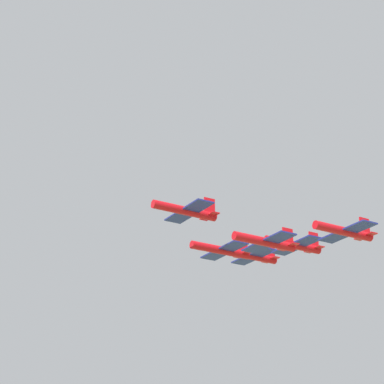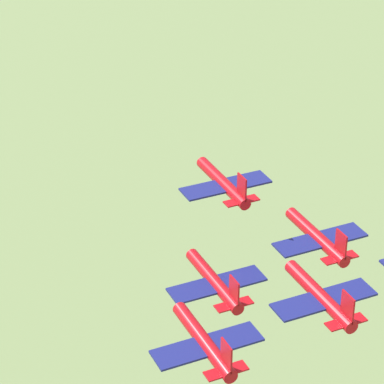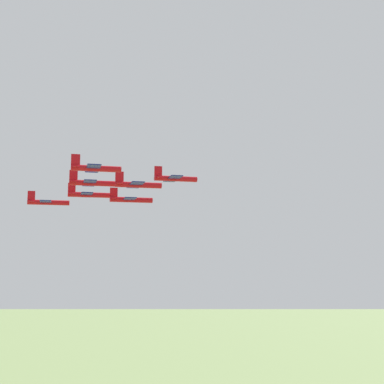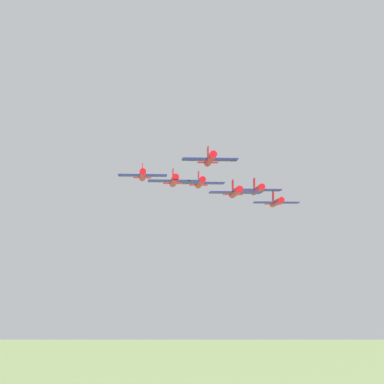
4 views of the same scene
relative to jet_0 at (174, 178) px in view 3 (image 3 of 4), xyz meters
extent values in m
cylinder|color=#B20C14|center=(0.44, 0.03, -0.05)|extent=(10.99, 2.01, 1.34)
cube|color=navy|center=(-0.29, -0.02, -0.05)|extent=(3.54, 10.36, 0.22)
cube|color=#B20C14|center=(-4.05, -0.25, 1.62)|extent=(1.95, 0.29, 2.67)
cube|color=#B20C14|center=(-4.05, -0.25, -0.05)|extent=(1.57, 3.96, 0.15)
cylinder|color=#B20C14|center=(-10.23, 5.44, -5.01)|extent=(10.99, 2.01, 1.34)
cube|color=navy|center=(-10.96, 5.39, -5.01)|extent=(3.54, 10.36, 0.22)
cube|color=#B20C14|center=(-14.72, 5.16, -3.34)|extent=(1.95, 0.29, 2.67)
cube|color=#B20C14|center=(-14.72, 5.16, -5.01)|extent=(1.57, 3.96, 0.15)
cylinder|color=#B20C14|center=(-9.48, -6.67, -2.85)|extent=(10.99, 2.01, 1.34)
cube|color=navy|center=(-10.21, -6.71, -2.85)|extent=(3.54, 10.36, 0.22)
cube|color=#B20C14|center=(-13.96, -6.95, -1.18)|extent=(1.95, 0.29, 2.67)
cube|color=#B20C14|center=(-13.96, -6.95, -2.85)|extent=(1.57, 3.96, 0.15)
cylinder|color=#B20C14|center=(-20.90, 10.85, -3.30)|extent=(10.99, 2.01, 1.34)
cube|color=navy|center=(-21.63, 10.81, -3.30)|extent=(3.54, 10.36, 0.22)
cube|color=#B20C14|center=(-25.39, 10.57, -1.63)|extent=(1.95, 0.29, 2.67)
cube|color=#B20C14|center=(-25.39, 10.57, -3.30)|extent=(1.57, 3.96, 0.15)
cylinder|color=#B20C14|center=(-20.15, -1.26, -1.93)|extent=(10.99, 2.01, 1.34)
cube|color=navy|center=(-20.88, -1.30, -1.93)|extent=(3.54, 10.36, 0.22)
cube|color=#B20C14|center=(-24.63, -1.53, -0.26)|extent=(1.95, 0.29, 2.67)
cube|color=#B20C14|center=(-24.63, -1.53, -1.93)|extent=(1.57, 3.96, 0.15)
cylinder|color=#B20C14|center=(-19.39, -13.36, -0.42)|extent=(10.99, 2.01, 1.34)
cube|color=navy|center=(-20.12, -13.41, -0.42)|extent=(3.54, 10.36, 0.22)
cube|color=#B20C14|center=(-23.88, -13.64, 1.25)|extent=(1.95, 0.29, 2.67)
cube|color=#B20C14|center=(-23.88, -13.64, -0.42)|extent=(1.57, 3.96, 0.15)
cylinder|color=#B20C14|center=(-31.57, 16.27, -4.96)|extent=(10.99, 2.01, 1.34)
cube|color=navy|center=(-32.30, 16.22, -4.96)|extent=(3.54, 10.36, 0.22)
cube|color=#B20C14|center=(-36.06, 15.99, -3.29)|extent=(1.95, 0.29, 2.67)
cube|color=#B20C14|center=(-36.06, 15.99, -4.96)|extent=(1.57, 3.96, 0.15)
camera|label=1|loc=(47.94, 94.57, -41.59)|focal=70.00mm
camera|label=2|loc=(-80.94, 35.28, 48.69)|focal=85.00mm
camera|label=3|loc=(-20.28, -130.92, -20.76)|focal=50.00mm
camera|label=4|loc=(135.48, -5.32, -20.92)|focal=70.00mm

